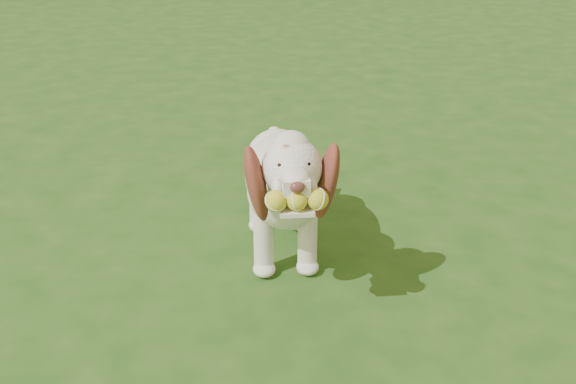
# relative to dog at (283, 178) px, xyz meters

# --- Properties ---
(ground) EXTENTS (80.00, 80.00, 0.00)m
(ground) POSITION_rel_dog_xyz_m (0.38, -0.29, -0.36)
(ground) COLOR #1E4614
(ground) RESTS_ON ground
(dog) EXTENTS (0.52, 1.02, 0.67)m
(dog) POSITION_rel_dog_xyz_m (0.00, 0.00, 0.00)
(dog) COLOR white
(dog) RESTS_ON ground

